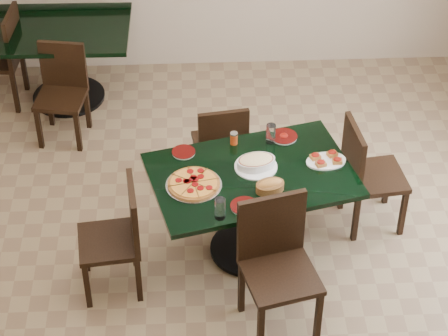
{
  "coord_description": "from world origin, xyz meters",
  "views": [
    {
      "loc": [
        -0.2,
        -4.64,
        4.66
      ],
      "look_at": [
        0.02,
        0.0,
        0.88
      ],
      "focal_mm": 70.0,
      "sensor_mm": 36.0,
      "label": 1
    }
  ],
  "objects_px": {
    "chair_left": "(120,233)",
    "pepperoni_pizza": "(194,184)",
    "chair_far": "(221,144)",
    "chair_right": "(365,170)",
    "chair_near": "(276,257)",
    "bread_basket": "(270,186)",
    "main_table": "(251,193)",
    "back_chair_near": "(62,87)",
    "bruschetta_platter": "(326,159)",
    "back_chair_left": "(4,53)",
    "lasagna_casserole": "(256,162)",
    "back_table": "(63,49)"
  },
  "relations": [
    {
      "from": "chair_near",
      "to": "chair_right",
      "type": "bearing_deg",
      "value": 36.29
    },
    {
      "from": "chair_near",
      "to": "back_chair_near",
      "type": "relative_size",
      "value": 1.16
    },
    {
      "from": "chair_left",
      "to": "pepperoni_pizza",
      "type": "bearing_deg",
      "value": 102.77
    },
    {
      "from": "back_table",
      "to": "chair_left",
      "type": "relative_size",
      "value": 1.39
    },
    {
      "from": "back_table",
      "to": "chair_near",
      "type": "xyz_separation_m",
      "value": [
        1.68,
        -2.77,
        0.04
      ]
    },
    {
      "from": "chair_far",
      "to": "pepperoni_pizza",
      "type": "bearing_deg",
      "value": 66.23
    },
    {
      "from": "back_chair_near",
      "to": "chair_left",
      "type": "bearing_deg",
      "value": -63.23
    },
    {
      "from": "back_chair_left",
      "to": "bruschetta_platter",
      "type": "xyz_separation_m",
      "value": [
        2.62,
        -1.99,
        0.26
      ]
    },
    {
      "from": "bruschetta_platter",
      "to": "back_table",
      "type": "bearing_deg",
      "value": 126.03
    },
    {
      "from": "chair_near",
      "to": "lasagna_casserole",
      "type": "xyz_separation_m",
      "value": [
        -0.09,
        0.72,
        0.23
      ]
    },
    {
      "from": "back_table",
      "to": "chair_right",
      "type": "distance_m",
      "value": 3.05
    },
    {
      "from": "bread_basket",
      "to": "main_table",
      "type": "bearing_deg",
      "value": 103.19
    },
    {
      "from": "back_table",
      "to": "bread_basket",
      "type": "distance_m",
      "value": 2.85
    },
    {
      "from": "chair_right",
      "to": "bread_basket",
      "type": "distance_m",
      "value": 0.94
    },
    {
      "from": "chair_far",
      "to": "chair_near",
      "type": "distance_m",
      "value": 1.41
    },
    {
      "from": "chair_right",
      "to": "chair_left",
      "type": "height_order",
      "value": "chair_right"
    },
    {
      "from": "main_table",
      "to": "back_chair_near",
      "type": "relative_size",
      "value": 1.85
    },
    {
      "from": "chair_far",
      "to": "lasagna_casserole",
      "type": "height_order",
      "value": "chair_far"
    },
    {
      "from": "back_chair_left",
      "to": "chair_near",
      "type": "bearing_deg",
      "value": 44.0
    },
    {
      "from": "back_chair_near",
      "to": "bruschetta_platter",
      "type": "bearing_deg",
      "value": -25.95
    },
    {
      "from": "chair_far",
      "to": "chair_right",
      "type": "distance_m",
      "value": 1.15
    },
    {
      "from": "chair_near",
      "to": "lasagna_casserole",
      "type": "bearing_deg",
      "value": 82.3
    },
    {
      "from": "chair_right",
      "to": "chair_near",
      "type": "bearing_deg",
      "value": 133.35
    },
    {
      "from": "pepperoni_pizza",
      "to": "back_table",
      "type": "bearing_deg",
      "value": 117.19
    },
    {
      "from": "back_chair_near",
      "to": "back_chair_left",
      "type": "bearing_deg",
      "value": 147.03
    },
    {
      "from": "pepperoni_pizza",
      "to": "bread_basket",
      "type": "bearing_deg",
      "value": -7.73
    },
    {
      "from": "chair_near",
      "to": "back_chair_left",
      "type": "xyz_separation_m",
      "value": [
        -2.2,
        2.75,
        -0.05
      ]
    },
    {
      "from": "back_table",
      "to": "lasagna_casserole",
      "type": "xyz_separation_m",
      "value": [
        1.59,
        -2.04,
        0.27
      ]
    },
    {
      "from": "chair_near",
      "to": "chair_left",
      "type": "relative_size",
      "value": 1.11
    },
    {
      "from": "chair_left",
      "to": "pepperoni_pizza",
      "type": "relative_size",
      "value": 2.28
    },
    {
      "from": "lasagna_casserole",
      "to": "bruschetta_platter",
      "type": "bearing_deg",
      "value": -7.5
    },
    {
      "from": "main_table",
      "to": "back_chair_left",
      "type": "distance_m",
      "value": 2.95
    },
    {
      "from": "main_table",
      "to": "bruschetta_platter",
      "type": "relative_size",
      "value": 4.9
    },
    {
      "from": "back_chair_near",
      "to": "chair_near",
      "type": "bearing_deg",
      "value": -44.16
    },
    {
      "from": "chair_right",
      "to": "pepperoni_pizza",
      "type": "relative_size",
      "value": 2.36
    },
    {
      "from": "chair_left",
      "to": "back_chair_near",
      "type": "relative_size",
      "value": 1.04
    },
    {
      "from": "back_table",
      "to": "chair_far",
      "type": "bearing_deg",
      "value": -44.48
    },
    {
      "from": "chair_far",
      "to": "chair_right",
      "type": "relative_size",
      "value": 0.91
    },
    {
      "from": "bruschetta_platter",
      "to": "chair_left",
      "type": "bearing_deg",
      "value": -174.85
    },
    {
      "from": "main_table",
      "to": "lasagna_casserole",
      "type": "bearing_deg",
      "value": 49.35
    },
    {
      "from": "chair_left",
      "to": "pepperoni_pizza",
      "type": "xyz_separation_m",
      "value": [
        0.52,
        0.19,
        0.27
      ]
    },
    {
      "from": "chair_far",
      "to": "lasagna_casserole",
      "type": "bearing_deg",
      "value": 100.03
    },
    {
      "from": "main_table",
      "to": "chair_near",
      "type": "height_order",
      "value": "chair_near"
    },
    {
      "from": "pepperoni_pizza",
      "to": "bread_basket",
      "type": "height_order",
      "value": "bread_basket"
    },
    {
      "from": "chair_right",
      "to": "back_chair_near",
      "type": "height_order",
      "value": "chair_right"
    },
    {
      "from": "chair_right",
      "to": "main_table",
      "type": "bearing_deg",
      "value": 99.94
    },
    {
      "from": "back_chair_near",
      "to": "lasagna_casserole",
      "type": "height_order",
      "value": "back_chair_near"
    },
    {
      "from": "lasagna_casserole",
      "to": "bruschetta_platter",
      "type": "relative_size",
      "value": 0.95
    },
    {
      "from": "chair_right",
      "to": "chair_left",
      "type": "distance_m",
      "value": 1.9
    },
    {
      "from": "chair_far",
      "to": "back_chair_left",
      "type": "relative_size",
      "value": 0.92
    }
  ]
}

